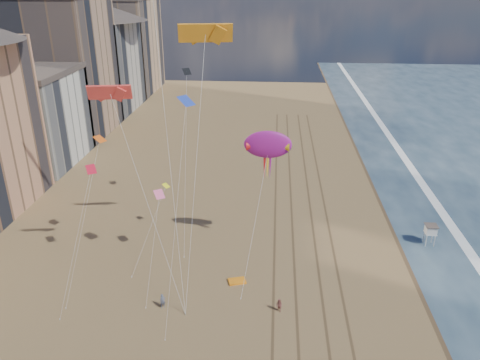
# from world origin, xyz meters

# --- Properties ---
(wet_sand) EXTENTS (260.00, 260.00, 0.00)m
(wet_sand) POSITION_xyz_m (19.00, 40.00, 0.00)
(wet_sand) COLOR #42301E
(wet_sand) RESTS_ON ground
(foam) EXTENTS (260.00, 260.00, 0.00)m
(foam) POSITION_xyz_m (23.20, 40.00, 0.00)
(foam) COLOR white
(foam) RESTS_ON ground
(tracks) EXTENTS (7.68, 120.00, 0.01)m
(tracks) POSITION_xyz_m (2.55, 30.00, 0.01)
(tracks) COLOR brown
(tracks) RESTS_ON ground
(buildings) EXTENTS (34.72, 131.35, 29.00)m
(buildings) POSITION_xyz_m (-45.73, 65.59, 13.55)
(buildings) COLOR #C6B284
(buildings) RESTS_ON ground
(lifeguard_stand) EXTENTS (1.54, 1.54, 2.78)m
(lifeguard_stand) POSITION_xyz_m (18.55, 28.97, 2.15)
(lifeguard_stand) COLOR silver
(lifeguard_stand) RESTS_ON ground
(grounded_kite) EXTENTS (2.20, 1.73, 0.22)m
(grounded_kite) POSITION_xyz_m (-5.33, 18.95, 0.11)
(grounded_kite) COLOR orange
(grounded_kite) RESTS_ON ground
(show_kite) EXTENTS (4.95, 5.39, 17.33)m
(show_kite) POSITION_xyz_m (-2.35, 25.56, 14.14)
(show_kite) COLOR #95167E
(show_kite) RESTS_ON ground
(kite_flyer_a) EXTENTS (0.71, 0.65, 1.63)m
(kite_flyer_a) POSITION_xyz_m (-12.65, 13.90, 0.82)
(kite_flyer_a) COLOR #505467
(kite_flyer_a) RESTS_ON ground
(kite_flyer_b) EXTENTS (0.92, 0.92, 1.50)m
(kite_flyer_b) POSITION_xyz_m (-0.61, 14.20, 0.75)
(kite_flyer_b) COLOR #8C4B47
(kite_flyer_b) RESTS_ON ground
(small_kites) EXTENTS (13.02, 19.44, 15.02)m
(small_kites) POSITION_xyz_m (-15.43, 23.52, 15.14)
(small_kites) COLOR #F25D14
(small_kites) RESTS_ON ground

